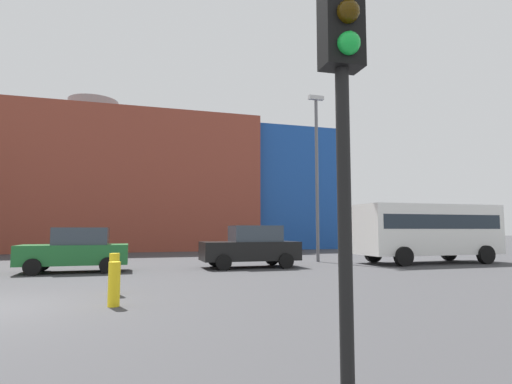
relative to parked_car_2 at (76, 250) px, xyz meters
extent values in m
cube|color=brown|center=(-1.39, 19.92, 4.36)|extent=(25.36, 13.22, 10.36)
cube|color=#19479E|center=(15.03, 19.92, 4.18)|extent=(7.50, 11.90, 9.99)
cylinder|color=slate|center=(-1.39, 19.92, 10.54)|extent=(4.00, 4.00, 2.00)
cube|color=#1E662D|center=(-0.06, 0.00, -0.17)|extent=(3.79, 1.62, 0.72)
cube|color=#333D47|center=(0.16, 0.00, 0.51)|extent=(1.89, 1.44, 0.63)
cylinder|color=black|center=(-1.28, -0.83, -0.53)|extent=(0.58, 0.20, 0.58)
cylinder|color=black|center=(-1.28, 0.83, -0.53)|extent=(0.58, 0.20, 0.58)
cylinder|color=black|center=(1.16, -0.83, -0.53)|extent=(0.58, 0.20, 0.58)
cylinder|color=black|center=(1.16, 0.83, -0.53)|extent=(0.58, 0.20, 0.58)
cube|color=black|center=(6.67, 0.00, -0.13)|extent=(4.00, 1.71, 0.76)
cube|color=#333D47|center=(6.91, 0.00, 0.58)|extent=(2.00, 1.52, 0.67)
cylinder|color=black|center=(5.39, -0.88, -0.51)|extent=(0.61, 0.21, 0.61)
cylinder|color=black|center=(5.39, 0.88, -0.51)|extent=(0.61, 0.21, 0.61)
cylinder|color=black|center=(7.96, -0.88, -0.51)|extent=(0.61, 0.21, 0.61)
cylinder|color=black|center=(7.96, 0.88, -0.51)|extent=(0.61, 0.21, 0.61)
cube|color=white|center=(15.35, -0.21, 0.75)|extent=(6.80, 2.30, 2.30)
cube|color=#1E2833|center=(15.35, -0.21, 1.10)|extent=(6.26, 2.32, 0.64)
cylinder|color=black|center=(13.15, -1.38, -0.40)|extent=(0.84, 0.28, 0.84)
cylinder|color=black|center=(13.15, 0.96, -0.40)|extent=(0.84, 0.28, 0.84)
cylinder|color=black|center=(17.55, -1.38, -0.40)|extent=(0.84, 0.28, 0.84)
cylinder|color=black|center=(17.55, 0.96, -0.40)|extent=(0.84, 0.28, 0.84)
cylinder|color=black|center=(3.67, -13.62, 0.67)|extent=(0.12, 0.12, 2.97)
cube|color=black|center=(3.67, -13.62, 2.60)|extent=(0.37, 0.25, 0.90)
sphere|color=#3C2905|center=(3.66, -13.76, 2.60)|extent=(0.20, 0.20, 0.20)
sphere|color=green|center=(3.66, -13.76, 2.32)|extent=(0.20, 0.20, 0.20)
cylinder|color=yellow|center=(1.56, -6.01, -0.32)|extent=(0.24, 0.24, 0.99)
cylinder|color=yellow|center=(1.63, -7.68, -0.37)|extent=(0.24, 0.24, 0.90)
cylinder|color=#59595E|center=(10.71, 1.99, 3.21)|extent=(0.16, 0.16, 8.06)
cube|color=#B2B2B2|center=(10.71, 1.99, 7.39)|extent=(0.80, 0.24, 0.20)
camera|label=1|loc=(1.94, -16.80, 0.74)|focal=29.22mm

